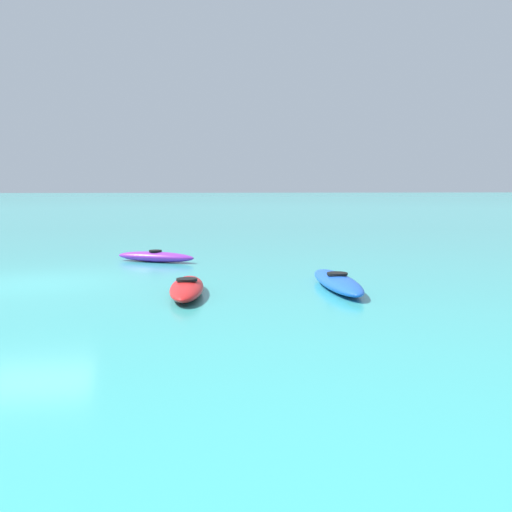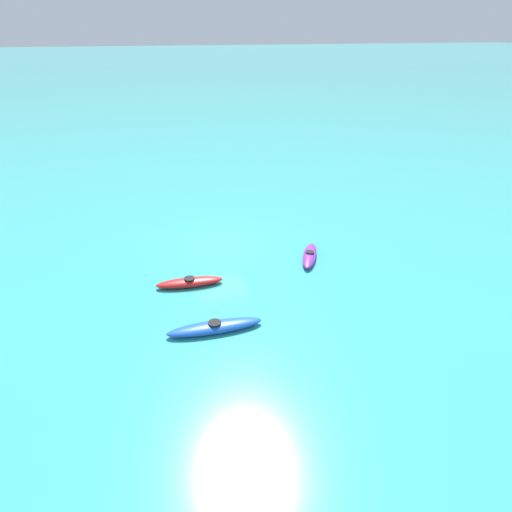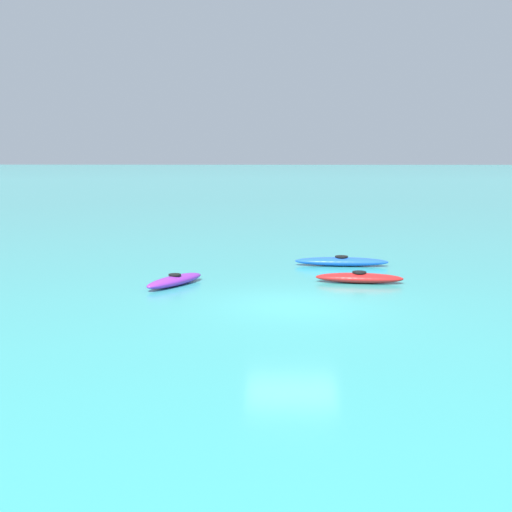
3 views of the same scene
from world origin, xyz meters
name	(u,v)px [view 1 (image 1 of 3)]	position (x,y,z in m)	size (l,w,h in m)	color
ground_plane	(37,283)	(0.00, 0.00, 0.00)	(600.00, 600.00, 0.00)	#38ADA8
kayak_red	(187,288)	(-3.50, 2.19, 0.16)	(0.98, 2.87, 0.37)	red
kayak_purple	(156,257)	(-2.79, -3.67, 0.16)	(2.59, 1.82, 0.37)	purple
kayak_blue	(337,282)	(-6.92, 1.90, 0.16)	(0.92, 3.51, 0.37)	blue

